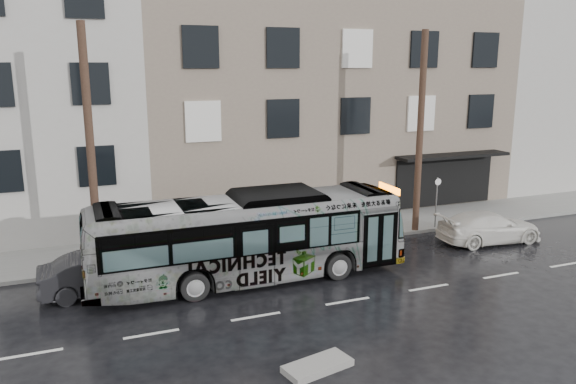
# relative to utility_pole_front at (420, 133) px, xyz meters

# --- Properties ---
(ground) EXTENTS (120.00, 120.00, 0.00)m
(ground) POSITION_rel_utility_pole_front_xyz_m (-6.50, -3.30, -4.65)
(ground) COLOR black
(ground) RESTS_ON ground
(sidewalk) EXTENTS (90.00, 3.60, 0.15)m
(sidewalk) POSITION_rel_utility_pole_front_xyz_m (-6.50, 1.60, -4.58)
(sidewalk) COLOR gray
(sidewalk) RESTS_ON ground
(building_taupe) EXTENTS (20.00, 12.00, 11.00)m
(building_taupe) POSITION_rel_utility_pole_front_xyz_m (-1.50, 9.40, 0.85)
(building_taupe) COLOR gray
(building_taupe) RESTS_ON ground
(building_filler) EXTENTS (18.00, 12.00, 12.00)m
(building_filler) POSITION_rel_utility_pole_front_xyz_m (17.50, 9.40, 1.35)
(building_filler) COLOR #A9A59F
(building_filler) RESTS_ON ground
(utility_pole_front) EXTENTS (0.30, 0.30, 9.00)m
(utility_pole_front) POSITION_rel_utility_pole_front_xyz_m (0.00, 0.00, 0.00)
(utility_pole_front) COLOR #452D22
(utility_pole_front) RESTS_ON sidewalk
(utility_pole_rear) EXTENTS (0.30, 0.30, 9.00)m
(utility_pole_rear) POSITION_rel_utility_pole_front_xyz_m (-14.00, 0.00, 0.00)
(utility_pole_rear) COLOR #452D22
(utility_pole_rear) RESTS_ON sidewalk
(sign_post) EXTENTS (0.06, 0.06, 2.40)m
(sign_post) POSITION_rel_utility_pole_front_xyz_m (1.10, 0.00, -3.30)
(sign_post) COLOR slate
(sign_post) RESTS_ON sidewalk
(bus) EXTENTS (11.55, 2.73, 3.21)m
(bus) POSITION_rel_utility_pole_front_xyz_m (-8.97, -2.74, -3.04)
(bus) COLOR #B2B2B2
(bus) RESTS_ON ground
(white_sedan) EXTENTS (4.82, 2.27, 1.36)m
(white_sedan) POSITION_rel_utility_pole_front_xyz_m (2.23, -2.35, -3.97)
(white_sedan) COLOR silver
(white_sedan) RESTS_ON ground
(dark_sedan) EXTENTS (4.44, 1.66, 1.45)m
(dark_sedan) POSITION_rel_utility_pole_front_xyz_m (-13.88, -2.15, -3.93)
(dark_sedan) COLOR black
(dark_sedan) RESTS_ON ground
(slush_pile) EXTENTS (1.93, 1.17, 0.18)m
(slush_pile) POSITION_rel_utility_pole_front_xyz_m (-9.17, -9.31, -4.56)
(slush_pile) COLOR gray
(slush_pile) RESTS_ON ground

